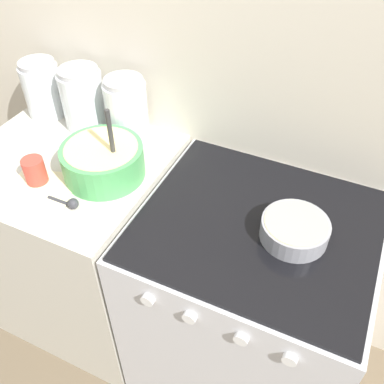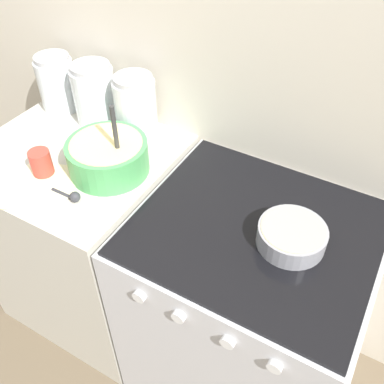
# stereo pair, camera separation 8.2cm
# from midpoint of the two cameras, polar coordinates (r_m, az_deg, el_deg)

# --- Properties ---
(wall_back) EXTENTS (4.54, 0.05, 2.40)m
(wall_back) POSITION_cam_midpoint_polar(r_m,az_deg,el_deg) (1.55, -1.44, 16.65)
(wall_back) COLOR beige
(wall_back) RESTS_ON ground_plane
(countertop_cabinet) EXTENTS (0.72, 0.67, 0.91)m
(countertop_cabinet) POSITION_cam_midpoint_polar(r_m,az_deg,el_deg) (1.95, -15.41, -6.43)
(countertop_cabinet) COLOR beige
(countertop_cabinet) RESTS_ON ground_plane
(stove) EXTENTS (0.75, 0.68, 0.91)m
(stove) POSITION_cam_midpoint_polar(r_m,az_deg,el_deg) (1.70, 5.77, -14.81)
(stove) COLOR silver
(stove) RESTS_ON ground_plane
(mixing_bowl) EXTENTS (0.28, 0.28, 0.27)m
(mixing_bowl) POSITION_cam_midpoint_polar(r_m,az_deg,el_deg) (1.50, -13.34, 4.21)
(mixing_bowl) COLOR #4CA559
(mixing_bowl) RESTS_ON countertop_cabinet
(baking_pan) EXTENTS (0.20, 0.20, 0.07)m
(baking_pan) POSITION_cam_midpoint_polar(r_m,az_deg,el_deg) (1.29, 11.77, -4.95)
(baking_pan) COLOR gray
(baking_pan) RESTS_ON stove
(storage_jar_left) EXTENTS (0.15, 0.15, 0.23)m
(storage_jar_left) POSITION_cam_midpoint_polar(r_m,az_deg,el_deg) (1.88, -20.39, 12.34)
(storage_jar_left) COLOR silver
(storage_jar_left) RESTS_ON countertop_cabinet
(storage_jar_middle) EXTENTS (0.17, 0.17, 0.24)m
(storage_jar_middle) POSITION_cam_midpoint_polar(r_m,az_deg,el_deg) (1.75, -15.58, 11.47)
(storage_jar_middle) COLOR silver
(storage_jar_middle) RESTS_ON countertop_cabinet
(storage_jar_right) EXTENTS (0.16, 0.16, 0.24)m
(storage_jar_right) POSITION_cam_midpoint_polar(r_m,az_deg,el_deg) (1.65, -10.10, 10.26)
(storage_jar_right) COLOR silver
(storage_jar_right) RESTS_ON countertop_cabinet
(tin_can) EXTENTS (0.07, 0.07, 0.10)m
(tin_can) POSITION_cam_midpoint_polar(r_m,az_deg,el_deg) (1.54, -21.66, 2.55)
(tin_can) COLOR #CC3F33
(tin_can) RESTS_ON countertop_cabinet
(recipe_page) EXTENTS (0.28, 0.30, 0.01)m
(recipe_page) POSITION_cam_midpoint_polar(r_m,az_deg,el_deg) (1.52, -21.23, -0.49)
(recipe_page) COLOR beige
(recipe_page) RESTS_ON countertop_cabinet
(measuring_spoon) EXTENTS (0.12, 0.04, 0.04)m
(measuring_spoon) POSITION_cam_midpoint_polar(r_m,az_deg,el_deg) (1.44, -17.53, -1.47)
(measuring_spoon) COLOR #333338
(measuring_spoon) RESTS_ON countertop_cabinet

